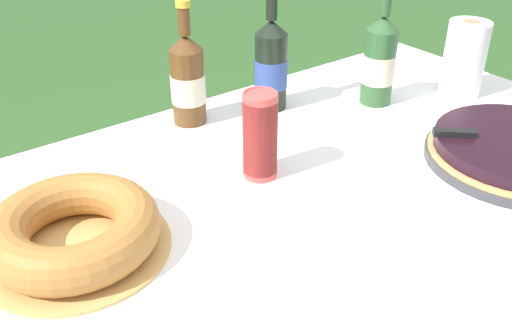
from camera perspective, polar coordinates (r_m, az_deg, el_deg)
The scene contains 9 objects.
garden_table at distance 1.12m, azimuth 6.21°, elevation -8.58°, with size 1.81×1.19×0.74m.
tablecloth at distance 1.09m, azimuth 6.35°, elevation -6.65°, with size 1.82×1.20×0.10m.
serving_knife at distance 1.34m, azimuth 23.91°, elevation 2.17°, with size 0.29×0.27×0.01m.
bundt_cake at distance 1.03m, azimuth -17.81°, elevation -6.72°, with size 0.33×0.33×0.09m.
cup_stack at distance 1.16m, azimuth 0.42°, elevation 2.45°, with size 0.07×0.07×0.19m.
cider_bottle_green at distance 1.53m, azimuth 12.22°, elevation 9.70°, with size 0.09×0.09×0.31m.
cider_bottle_amber at distance 1.40m, azimuth -6.85°, elevation 7.97°, with size 0.08×0.08×0.30m.
juice_bottle_red at distance 1.47m, azimuth 1.50°, elevation 9.47°, with size 0.08×0.08×0.31m.
paper_towel_roll at distance 1.65m, azimuth 20.12°, elevation 9.50°, with size 0.11×0.11×0.20m.
Camera 1 is at (-0.61, -0.62, 1.38)m, focal length 40.00 mm.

